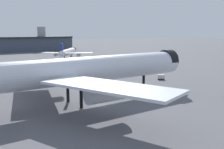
{
  "coord_description": "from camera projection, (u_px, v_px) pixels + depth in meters",
  "views": [
    {
      "loc": [
        -29.43,
        -57.86,
        17.82
      ],
      "look_at": [
        6.08,
        4.13,
        6.37
      ],
      "focal_mm": 44.46,
      "sensor_mm": 36.0,
      "label": 1
    }
  ],
  "objects": [
    {
      "name": "airliner_far_taxiway",
      "position": [
        68.0,
        52.0,
        169.56
      ],
      "size": [
        27.68,
        31.04,
        10.41
      ],
      "rotation": [
        0.0,
        0.0,
        0.97
      ],
      "color": "white",
      "rests_on": "ground"
    },
    {
      "name": "traffic_cone_near_nose",
      "position": [
        60.0,
        76.0,
        106.49
      ],
      "size": [
        0.48,
        0.48,
        0.6
      ],
      "primitive_type": "cone",
      "color": "#F2600C",
      "rests_on": "ground"
    },
    {
      "name": "airliner_near_gate",
      "position": [
        83.0,
        71.0,
        67.06
      ],
      "size": [
        68.44,
        62.15,
        18.46
      ],
      "rotation": [
        0.0,
        0.0,
        0.11
      ],
      "color": "silver",
      "rests_on": "ground"
    },
    {
      "name": "baggage_cart_trailing",
      "position": [
        161.0,
        77.0,
        100.86
      ],
      "size": [
        2.87,
        2.75,
        1.82
      ],
      "rotation": [
        0.0,
        0.0,
        5.69
      ],
      "color": "black",
      "rests_on": "ground"
    },
    {
      "name": "service_truck_front",
      "position": [
        80.0,
        72.0,
        109.7
      ],
      "size": [
        5.62,
        2.84,
        3.0
      ],
      "rotation": [
        0.0,
        0.0,
        0.06
      ],
      "color": "black",
      "rests_on": "ground"
    },
    {
      "name": "ground",
      "position": [
        99.0,
        105.0,
        66.84
      ],
      "size": [
        900.0,
        900.0,
        0.0
      ],
      "primitive_type": "plane",
      "color": "#56565B"
    }
  ]
}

